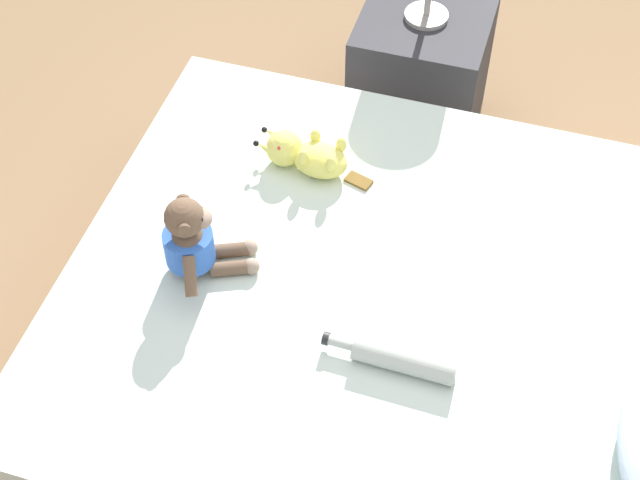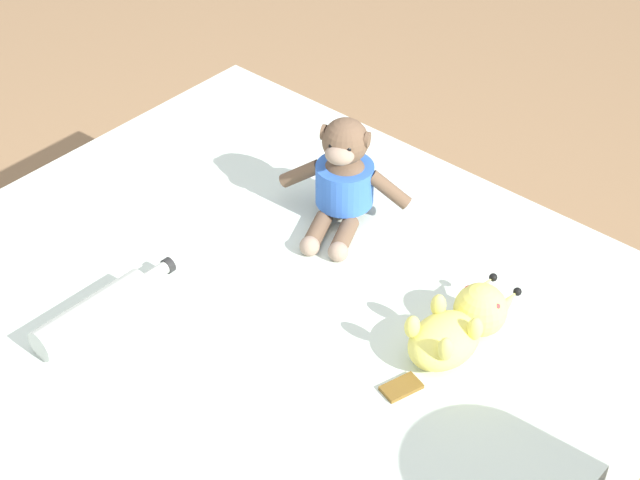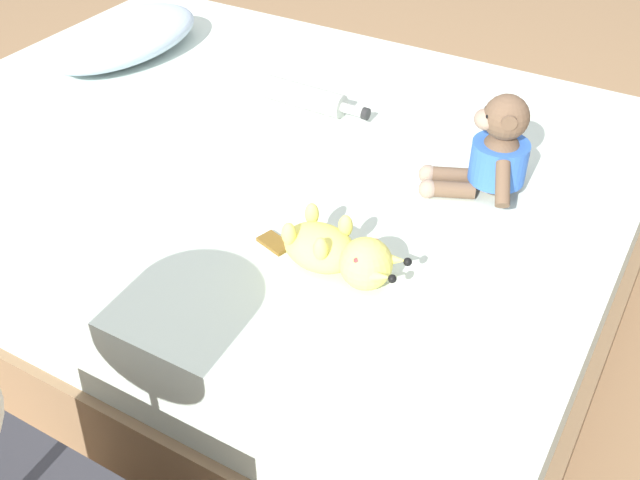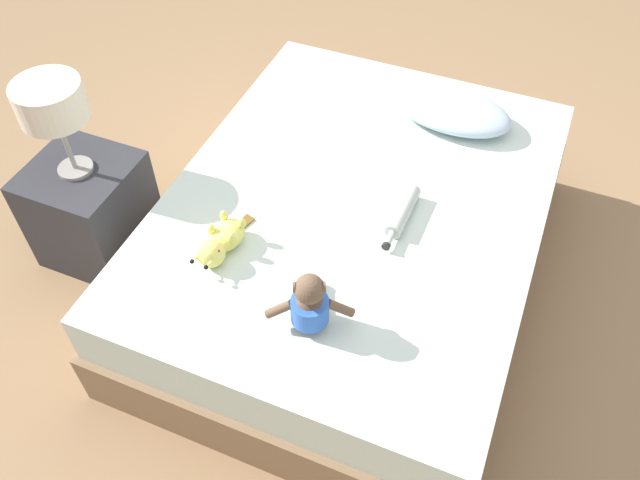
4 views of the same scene
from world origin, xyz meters
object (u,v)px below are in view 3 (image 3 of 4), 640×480
object	(u,v)px
glass_bottle	(306,97)
pillow	(123,37)
plush_yellow_creature	(339,253)
plush_monkey	(494,154)
bed	(259,217)

from	to	relation	value
glass_bottle	pillow	bearing A→B (deg)	88.92
plush_yellow_creature	pillow	bearing A→B (deg)	61.73
plush_monkey	plush_yellow_creature	bearing A→B (deg)	159.18
plush_monkey	glass_bottle	xyz separation A→B (m)	(0.13, 0.55, -0.07)
bed	glass_bottle	bearing A→B (deg)	-9.76
plush_monkey	plush_yellow_creature	size ratio (longest dim) A/B	0.83
bed	pillow	size ratio (longest dim) A/B	3.40
bed	plush_yellow_creature	bearing A→B (deg)	-128.89
pillow	plush_yellow_creature	distance (m)	1.17
glass_bottle	bed	bearing A→B (deg)	170.24
pillow	glass_bottle	world-z (taller)	pillow
plush_monkey	plush_yellow_creature	distance (m)	0.44
bed	plush_monkey	size ratio (longest dim) A/B	6.74
bed	glass_bottle	xyz separation A→B (m)	(0.19, -0.03, 0.28)
pillow	glass_bottle	bearing A→B (deg)	-91.08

